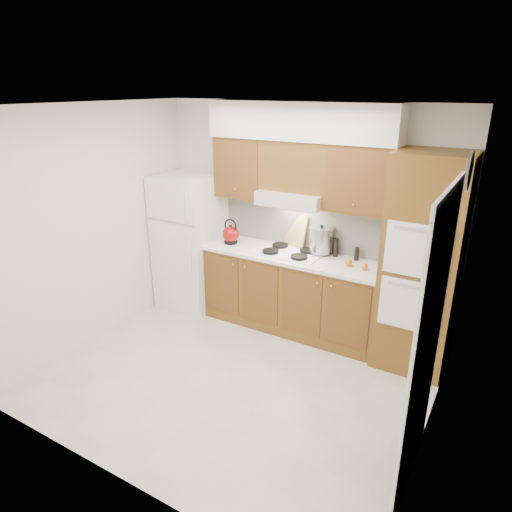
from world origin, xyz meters
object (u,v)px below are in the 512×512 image
at_px(fridge, 191,242).
at_px(oven_cabinet, 422,265).
at_px(kettle, 231,235).
at_px(stock_pot, 321,240).

bearing_deg(fridge, oven_cabinet, 0.70).
bearing_deg(kettle, fridge, 159.48).
bearing_deg(kettle, stock_pot, -10.76).
height_order(kettle, stock_pot, stock_pot).
bearing_deg(stock_pot, kettle, -168.86).
bearing_deg(kettle, oven_cabinet, -21.38).
bearing_deg(stock_pot, oven_cabinet, -9.62).
distance_m(fridge, oven_cabinet, 2.86).
distance_m(oven_cabinet, kettle, 2.23).
bearing_deg(fridge, kettle, 1.38).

